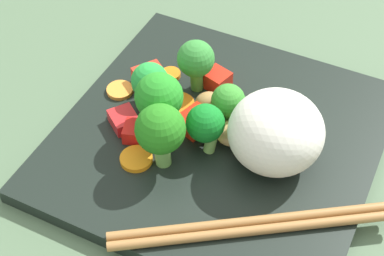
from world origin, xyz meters
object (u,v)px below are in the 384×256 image
Objects in this scene: square_plate at (218,140)px; chopstick_pair at (255,226)px; rice_mound at (276,132)px; carrot_slice_3 at (171,74)px; broccoli_floret_4 at (159,99)px.

square_plate is 1.35× the size of chopstick_pair.
chopstick_pair is (-7.80, -1.11, -3.09)cm from rice_mound.
rice_mound is 14.98cm from carrot_slice_3.
broccoli_floret_4 reaches higher than carrot_slice_3.
chopstick_pair is (-14.10, -14.31, 0.16)cm from carrot_slice_3.
chopstick_pair is at bearing -134.58° from carrot_slice_3.
broccoli_floret_4 is 3.42× the size of carrot_slice_3.
carrot_slice_3 is at bearing 64.48° from rice_mound.
carrot_slice_3 is (5.65, 7.67, 0.99)cm from square_plate.
carrot_slice_3 is at bearing 103.96° from chopstick_pair.
broccoli_floret_4 is at bearing 119.19° from chopstick_pair.
square_plate is 3.40× the size of rice_mound.
square_plate is 7.46cm from broccoli_floret_4.
rice_mound is 4.22× the size of carrot_slice_3.
square_plate is 7.00cm from rice_mound.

